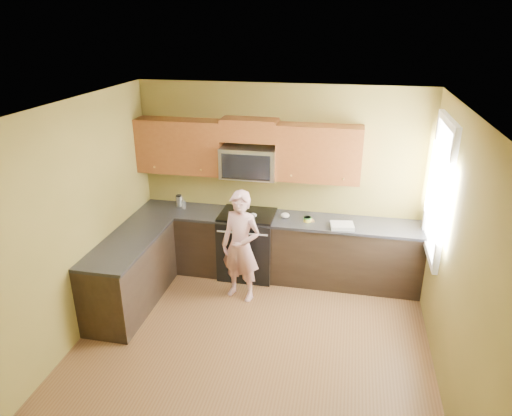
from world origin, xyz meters
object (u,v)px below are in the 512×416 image
(woman, at_px, (241,246))
(travel_mug, at_px, (180,206))
(butter_tub, at_px, (307,221))
(microwave, at_px, (249,177))
(frying_pan, at_px, (245,221))
(stove, at_px, (248,244))

(woman, relative_size, travel_mug, 8.61)
(butter_tub, bearing_deg, woman, -143.70)
(butter_tub, bearing_deg, microwave, 169.20)
(microwave, distance_m, frying_pan, 0.63)
(microwave, xyz_separation_m, travel_mug, (-1.06, 0.02, -0.53))
(microwave, bearing_deg, butter_tub, -10.80)
(woman, bearing_deg, microwave, 109.72)
(stove, height_order, butter_tub, butter_tub)
(woman, xyz_separation_m, butter_tub, (0.79, 0.58, 0.17))
(microwave, xyz_separation_m, woman, (0.05, -0.74, -0.70))
(microwave, height_order, woman, microwave)
(microwave, bearing_deg, travel_mug, 179.09)
(frying_pan, bearing_deg, travel_mug, 176.37)
(stove, relative_size, woman, 0.63)
(stove, height_order, woman, woman)
(woman, bearing_deg, butter_tub, 52.14)
(stove, height_order, travel_mug, travel_mug)
(stove, relative_size, frying_pan, 1.90)
(microwave, distance_m, travel_mug, 1.18)
(stove, bearing_deg, microwave, 90.00)
(stove, relative_size, butter_tub, 8.60)
(microwave, relative_size, travel_mug, 4.37)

